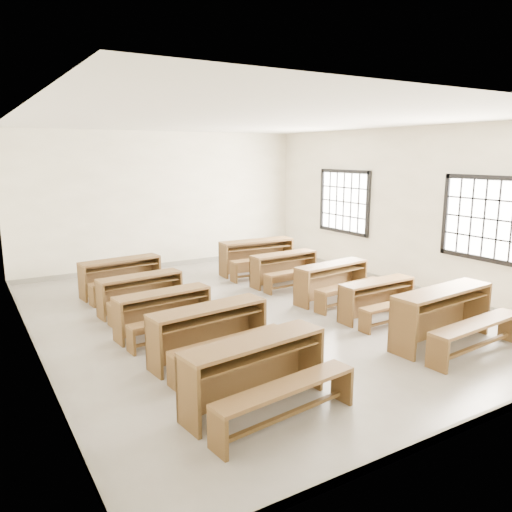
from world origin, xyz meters
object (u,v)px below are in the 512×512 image
desk_set_5 (445,313)px  desk_set_8 (285,267)px  desk_set_0 (258,369)px  desk_set_4 (122,274)px  desk_set_6 (379,297)px  desk_set_1 (211,330)px  desk_set_9 (258,254)px  desk_set_3 (142,291)px  desk_set_2 (165,310)px  desk_set_7 (333,279)px

desk_set_5 → desk_set_8: (-0.07, 3.93, -0.08)m
desk_set_8 → desk_set_0: bearing=-130.2°
desk_set_4 → desk_set_6: (3.20, -3.62, -0.04)m
desk_set_1 → desk_set_6: (3.13, 0.13, -0.06)m
desk_set_0 → desk_set_1: 1.39m
desk_set_9 → desk_set_6: bearing=-86.1°
desk_set_1 → desk_set_3: size_ratio=1.13×
desk_set_2 → desk_set_7: bearing=-4.4°
desk_set_0 → desk_set_6: desk_set_0 is taller
desk_set_0 → desk_set_2: desk_set_0 is taller
desk_set_8 → desk_set_3: bearing=-177.6°
desk_set_3 → desk_set_2: bearing=-98.3°
desk_set_0 → desk_set_9: desk_set_9 is taller
desk_set_7 → desk_set_4: bearing=136.0°
desk_set_0 → desk_set_5: size_ratio=0.96×
desk_set_4 → desk_set_0: bearing=-97.4°
desk_set_0 → desk_set_4: 5.13m
desk_set_6 → desk_set_7: 1.18m
desk_set_6 → desk_set_8: size_ratio=0.95×
desk_set_3 → desk_set_9: size_ratio=0.86×
desk_set_4 → desk_set_7: 4.04m
desk_set_0 → desk_set_6: size_ratio=1.24×
desk_set_8 → desk_set_9: bearing=86.2°
desk_set_0 → desk_set_8: 5.20m
desk_set_1 → desk_set_3: (-0.12, 2.46, -0.05)m
desk_set_2 → desk_set_6: size_ratio=1.07×
desk_set_1 → desk_set_4: (-0.08, 3.75, -0.02)m
desk_set_1 → desk_set_6: size_ratio=1.19×
desk_set_2 → desk_set_9: 4.17m
desk_set_4 → desk_set_6: size_ratio=1.14×
desk_set_4 → desk_set_5: desk_set_5 is taller
desk_set_6 → desk_set_8: (-0.08, 2.61, 0.02)m
desk_set_0 → desk_set_4: desk_set_0 is taller
desk_set_4 → desk_set_2: bearing=-98.9°
desk_set_9 → desk_set_5: bearing=-86.6°
desk_set_4 → desk_set_9: bearing=-4.7°
desk_set_1 → desk_set_9: (3.07, 3.87, 0.02)m
desk_set_2 → desk_set_7: desk_set_7 is taller
desk_set_1 → desk_set_3: bearing=86.3°
desk_set_3 → desk_set_8: bearing=-0.9°
desk_set_5 → desk_set_9: desk_set_5 is taller
desk_set_3 → desk_set_7: 3.46m
desk_set_5 → desk_set_7: 2.50m
desk_set_3 → desk_set_9: bearing=18.0°
desk_set_6 → desk_set_9: size_ratio=0.82×
desk_set_2 → desk_set_6: (3.29, -1.11, -0.01)m
desk_set_4 → desk_set_5: size_ratio=0.88×
desk_set_4 → desk_set_8: bearing=-24.8°
desk_set_4 → desk_set_6: 4.84m
desk_set_3 → desk_set_4: (0.04, 1.29, 0.03)m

